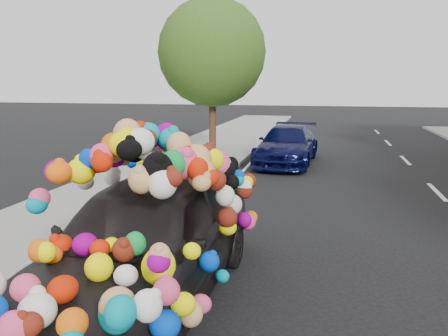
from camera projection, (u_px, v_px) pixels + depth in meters
The scene contains 6 objects.
ground at pixel (285, 248), 7.73m from camera, with size 100.00×100.00×0.00m, color black.
sidewalk at pixel (68, 227), 8.68m from camera, with size 4.00×60.00×0.12m, color gray.
kerb at pixel (160, 234), 8.24m from camera, with size 0.15×60.00×0.13m, color gray.
tree_near_sidewalk at pixel (212, 53), 16.88m from camera, with size 4.20×4.20×6.13m.
plush_art_car at pixel (145, 214), 5.68m from camera, with size 2.44×5.17×2.33m.
navy_sedan at pixel (287, 145), 15.77m from camera, with size 1.89×4.66×1.35m, color #050832.
Camera 1 is at (0.62, -7.36, 2.88)m, focal length 35.00 mm.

